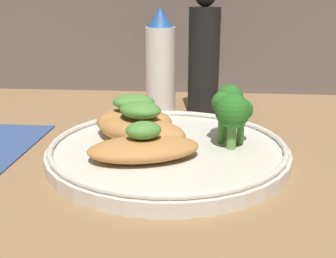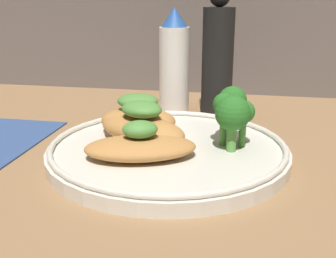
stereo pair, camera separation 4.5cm
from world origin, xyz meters
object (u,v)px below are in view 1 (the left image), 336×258
(broccoli_bunch, at_px, (231,108))
(sauce_bottle, at_px, (161,64))
(plate, at_px, (168,150))
(pepper_grinder, at_px, (204,57))

(broccoli_bunch, xyz_separation_m, sauce_bottle, (-0.09, 0.17, 0.02))
(broccoli_bunch, bearing_deg, plate, -166.72)
(plate, height_order, pepper_grinder, pepper_grinder)
(sauce_bottle, height_order, pepper_grinder, pepper_grinder)
(broccoli_bunch, distance_m, sauce_bottle, 0.20)
(plate, height_order, sauce_bottle, sauce_bottle)
(plate, xyz_separation_m, pepper_grinder, (0.04, 0.19, 0.07))
(broccoli_bunch, relative_size, pepper_grinder, 0.34)
(sauce_bottle, relative_size, pepper_grinder, 0.84)
(pepper_grinder, bearing_deg, sauce_bottle, 180.00)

